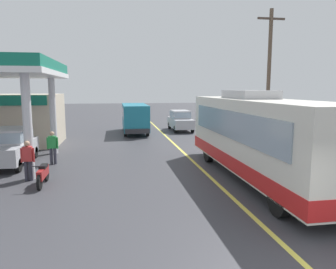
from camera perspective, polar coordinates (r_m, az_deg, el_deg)
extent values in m
plane|color=#38383D|center=(25.19, -0.37, -0.32)|extent=(120.00, 120.00, 0.00)
cube|color=#D8CC4C|center=(20.34, 1.86, -2.37)|extent=(0.16, 50.00, 0.01)
cube|color=silver|center=(13.58, 15.95, 0.01)|extent=(2.50, 11.00, 2.90)
cube|color=red|center=(13.77, 15.77, -4.52)|extent=(2.54, 11.04, 0.56)
cube|color=#8C9EAD|center=(13.03, 10.97, 1.84)|extent=(0.06, 9.35, 1.10)
cube|color=#8C9EAD|center=(14.12, 20.69, 1.94)|extent=(0.06, 9.35, 1.10)
cube|color=#B2B2B7|center=(14.36, 14.49, 7.03)|extent=(1.60, 2.80, 0.36)
cylinder|color=black|center=(10.02, 19.53, -11.12)|extent=(0.30, 1.00, 1.00)
cylinder|color=black|center=(16.46, 7.36, -3.20)|extent=(0.30, 1.00, 1.00)
cylinder|color=black|center=(17.22, 14.40, -2.89)|extent=(0.30, 1.00, 1.00)
cylinder|color=silver|center=(14.16, -24.05, 1.67)|extent=(0.36, 0.36, 4.60)
cylinder|color=silver|center=(19.41, -20.08, 3.47)|extent=(0.36, 0.36, 4.60)
cube|color=beige|center=(23.76, -27.28, 2.38)|extent=(7.00, 4.40, 3.40)
cube|color=#B2B2B7|center=(17.41, -26.57, -2.65)|extent=(1.70, 4.20, 0.80)
cube|color=#B2B2B7|center=(17.48, -26.53, -0.11)|extent=(1.50, 2.31, 0.70)
cube|color=#8C9EAD|center=(17.48, -26.53, -0.11)|extent=(1.53, 2.35, 0.49)
cylinder|color=black|center=(15.86, -25.45, -5.04)|extent=(0.20, 0.64, 0.64)
cylinder|color=black|center=(19.11, -27.34, -3.02)|extent=(0.20, 0.64, 0.64)
cylinder|color=black|center=(18.70, -22.95, -2.97)|extent=(0.20, 0.64, 0.64)
cube|color=teal|center=(27.13, -6.01, 3.21)|extent=(2.00, 6.00, 2.10)
cube|color=#8C9EAD|center=(27.10, -6.02, 4.05)|extent=(2.04, 5.10, 0.80)
cube|color=#2D2D33|center=(24.19, -5.54, 0.58)|extent=(1.90, 0.16, 0.36)
cylinder|color=black|center=(25.21, -7.70, 0.49)|extent=(0.22, 0.76, 0.76)
cylinder|color=black|center=(25.33, -3.71, 0.58)|extent=(0.22, 0.76, 0.76)
cylinder|color=black|center=(29.18, -7.95, 1.53)|extent=(0.22, 0.76, 0.76)
cylinder|color=black|center=(29.28, -4.50, 1.60)|extent=(0.22, 0.76, 0.76)
cylinder|color=black|center=(12.81, -22.21, -7.98)|extent=(0.10, 0.60, 0.60)
cylinder|color=black|center=(13.94, -21.13, -6.63)|extent=(0.10, 0.60, 0.60)
cube|color=maroon|center=(13.32, -21.69, -6.44)|extent=(0.20, 1.30, 0.36)
cube|color=black|center=(13.41, -21.61, -5.37)|extent=(0.24, 0.60, 0.12)
cylinder|color=#2D2D33|center=(12.71, -22.31, -5.31)|extent=(0.55, 0.04, 0.04)
cylinder|color=#33333F|center=(16.84, -20.35, -3.70)|extent=(0.14, 0.14, 0.82)
cylinder|color=#33333F|center=(16.81, -19.75, -3.69)|extent=(0.14, 0.14, 0.82)
cube|color=#268C3F|center=(16.70, -20.17, -1.31)|extent=(0.36, 0.22, 0.60)
sphere|color=tan|center=(16.64, -20.24, 0.15)|extent=(0.22, 0.22, 0.22)
cylinder|color=#268C3F|center=(16.75, -20.93, -1.49)|extent=(0.09, 0.09, 0.58)
cylinder|color=#268C3F|center=(16.67, -19.38, -1.46)|extent=(0.09, 0.09, 0.58)
cylinder|color=#33333F|center=(14.24, -24.25, -6.04)|extent=(0.14, 0.14, 0.82)
cylinder|color=#33333F|center=(14.20, -23.54, -6.04)|extent=(0.14, 0.14, 0.82)
cube|color=#BF3333|center=(14.07, -24.06, -3.23)|extent=(0.36, 0.22, 0.60)
sphere|color=tan|center=(14.00, -24.16, -1.50)|extent=(0.22, 0.22, 0.22)
cylinder|color=#BF3333|center=(14.14, -24.95, -3.44)|extent=(0.09, 0.09, 0.58)
cylinder|color=#BF3333|center=(14.02, -23.14, -3.42)|extent=(0.09, 0.09, 0.58)
cube|color=#B2B2B7|center=(28.55, 2.26, 2.14)|extent=(1.70, 4.20, 0.80)
cube|color=#B2B2B7|center=(28.67, 2.19, 3.67)|extent=(1.50, 2.31, 0.70)
cube|color=#8C9EAD|center=(28.67, 2.19, 3.67)|extent=(1.53, 2.35, 0.49)
cylinder|color=black|center=(26.99, 1.35, 0.94)|extent=(0.20, 0.64, 0.64)
cylinder|color=black|center=(27.31, 4.44, 1.00)|extent=(0.20, 0.64, 0.64)
cylinder|color=black|center=(29.92, 0.27, 1.65)|extent=(0.20, 0.64, 0.64)
cylinder|color=black|center=(30.21, 3.08, 1.70)|extent=(0.20, 0.64, 0.64)
cylinder|color=brown|center=(21.53, 17.72, 9.47)|extent=(0.24, 0.24, 8.70)
cube|color=#4C3D33|center=(21.96, 18.17, 19.29)|extent=(1.80, 0.12, 0.12)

